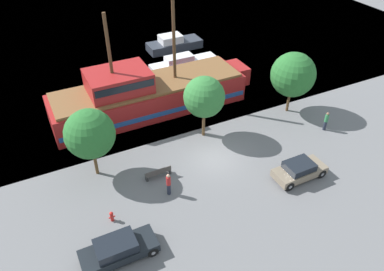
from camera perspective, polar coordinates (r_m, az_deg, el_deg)
name	(u,v)px	position (r m, az deg, el deg)	size (l,w,h in m)	color
ground_plane	(214,158)	(29.29, 3.43, -3.48)	(160.00, 160.00, 0.00)	slate
water_surface	(83,1)	(66.96, -16.34, 19.03)	(80.00, 80.00, 0.00)	#33566B
pirate_ship	(147,94)	(34.24, -6.90, 6.27)	(18.84, 4.94, 10.70)	#A31E1E
moored_boat_dockside	(174,44)	(46.69, -2.81, 13.79)	(6.58, 2.44, 1.83)	#2D333D
moored_boat_outer	(183,64)	(41.52, -1.35, 10.78)	(7.56, 1.86, 1.79)	silver
parked_car_curb_front	(118,249)	(22.98, -11.21, -16.65)	(4.48, 1.84, 1.40)	black
parked_car_curb_mid	(299,170)	(28.27, 16.03, -5.09)	(3.91, 1.78, 1.37)	#7F705B
fire_hydrant	(112,216)	(25.05, -12.14, -11.91)	(0.42, 0.25, 0.76)	red
bench_promenade_east	(158,173)	(27.45, -5.15, -5.65)	(1.93, 0.45, 0.85)	#4C4742
pedestrian_walking_near	(169,184)	(25.84, -3.59, -7.39)	(0.32, 0.32, 1.80)	#232838
pedestrian_walking_far	(326,121)	(33.73, 19.74, 2.09)	(0.32, 0.32, 1.74)	#232838
tree_row_east	(90,134)	(26.61, -15.32, 0.23)	(3.54, 3.54, 5.40)	brown
tree_row_mideast	(204,97)	(29.59, 1.87, 5.88)	(3.32, 3.32, 5.38)	brown
tree_row_midwest	(293,75)	(34.05, 15.15, 8.94)	(3.91, 3.91, 5.65)	brown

